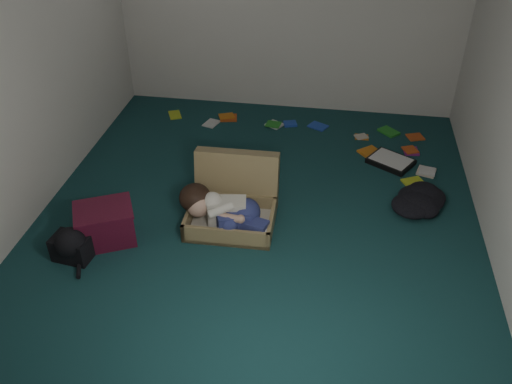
# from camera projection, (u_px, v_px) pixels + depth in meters

# --- Properties ---
(floor) EXTENTS (4.50, 4.50, 0.00)m
(floor) POSITION_uv_depth(u_px,v_px,m) (259.00, 213.00, 5.02)
(floor) COLOR #153C3F
(floor) RESTS_ON ground
(wall_back) EXTENTS (4.50, 0.00, 4.50)m
(wall_back) POSITION_uv_depth(u_px,v_px,m) (290.00, 1.00, 6.08)
(wall_back) COLOR silver
(wall_back) RESTS_ON ground
(wall_front) EXTENTS (4.50, 0.00, 4.50)m
(wall_front) POSITION_uv_depth(u_px,v_px,m) (183.00, 286.00, 2.46)
(wall_front) COLOR silver
(wall_front) RESTS_ON ground
(wall_left) EXTENTS (0.00, 4.50, 4.50)m
(wall_left) POSITION_uv_depth(u_px,v_px,m) (23.00, 67.00, 4.53)
(wall_left) COLOR silver
(wall_left) RESTS_ON ground
(suitcase) EXTENTS (0.78, 0.76, 0.57)m
(suitcase) POSITION_uv_depth(u_px,v_px,m) (233.00, 201.00, 4.89)
(suitcase) COLOR #978253
(suitcase) RESTS_ON floor
(person) EXTENTS (0.84, 0.40, 0.35)m
(person) POSITION_uv_depth(u_px,v_px,m) (223.00, 210.00, 4.71)
(person) COLOR silver
(person) RESTS_ON suitcase
(maroon_bin) EXTENTS (0.60, 0.55, 0.33)m
(maroon_bin) POSITION_uv_depth(u_px,v_px,m) (105.00, 224.00, 4.63)
(maroon_bin) COLOR #501025
(maroon_bin) RESTS_ON floor
(backpack) EXTENTS (0.42, 0.36, 0.23)m
(backpack) POSITION_uv_depth(u_px,v_px,m) (72.00, 247.00, 4.47)
(backpack) COLOR black
(backpack) RESTS_ON floor
(clothing_pile) EXTENTS (0.51, 0.44, 0.15)m
(clothing_pile) POSITION_uv_depth(u_px,v_px,m) (414.00, 198.00, 5.09)
(clothing_pile) COLOR black
(clothing_pile) RESTS_ON floor
(paper_tray) EXTENTS (0.54, 0.50, 0.06)m
(paper_tray) POSITION_uv_depth(u_px,v_px,m) (391.00, 161.00, 5.71)
(paper_tray) COLOR black
(paper_tray) RESTS_ON floor
(book_scatter) EXTENTS (3.09, 1.26, 0.02)m
(book_scatter) POSITION_uv_depth(u_px,v_px,m) (326.00, 137.00, 6.18)
(book_scatter) COLOR #B7CE24
(book_scatter) RESTS_ON floor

